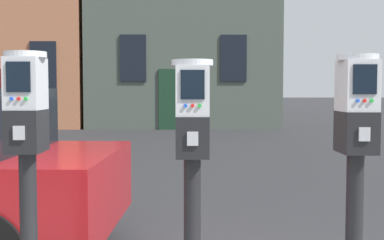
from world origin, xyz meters
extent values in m
cube|color=black|center=(-0.68, -0.15, 1.20)|extent=(0.17, 0.24, 0.22)
cube|color=#A5A8AD|center=(-0.68, -0.28, 1.20)|extent=(0.06, 0.01, 0.07)
cube|color=#B7BABF|center=(-0.68, -0.15, 1.44)|extent=(0.17, 0.23, 0.27)
cube|color=black|center=(-0.68, -0.27, 1.47)|extent=(0.12, 0.01, 0.15)
cylinder|color=blue|center=(-0.71, -0.27, 1.37)|extent=(0.02, 0.01, 0.02)
cylinder|color=red|center=(-0.68, -0.27, 1.37)|extent=(0.02, 0.01, 0.02)
cylinder|color=green|center=(-0.64, -0.27, 1.37)|extent=(0.02, 0.01, 0.02)
cylinder|color=#B7BABF|center=(-0.68, -0.15, 1.59)|extent=(0.22, 0.22, 0.03)
cube|color=black|center=(0.18, -0.15, 1.17)|extent=(0.17, 0.24, 0.21)
cube|color=#A5A8AD|center=(0.18, -0.28, 1.17)|extent=(0.06, 0.01, 0.07)
cube|color=#B7BABF|center=(0.18, -0.15, 1.41)|extent=(0.17, 0.23, 0.26)
cube|color=black|center=(0.18, -0.27, 1.44)|extent=(0.12, 0.01, 0.15)
cylinder|color=blue|center=(0.15, -0.27, 1.33)|extent=(0.02, 0.01, 0.02)
cylinder|color=red|center=(0.18, -0.27, 1.33)|extent=(0.02, 0.01, 0.02)
cylinder|color=green|center=(0.22, -0.27, 1.33)|extent=(0.02, 0.01, 0.02)
cylinder|color=#B7BABF|center=(0.18, -0.15, 1.55)|extent=(0.22, 0.22, 0.03)
cube|color=black|center=(1.04, -0.15, 1.19)|extent=(0.17, 0.24, 0.22)
cube|color=#A5A8AD|center=(1.04, -0.28, 1.19)|extent=(0.06, 0.01, 0.07)
cube|color=#B7BABF|center=(1.04, -0.15, 1.43)|extent=(0.17, 0.23, 0.27)
cube|color=black|center=(1.04, -0.27, 1.46)|extent=(0.12, 0.01, 0.15)
cylinder|color=blue|center=(1.01, -0.27, 1.36)|extent=(0.02, 0.01, 0.02)
cylinder|color=red|center=(1.04, -0.27, 1.36)|extent=(0.02, 0.01, 0.02)
cylinder|color=green|center=(1.08, -0.27, 1.36)|extent=(0.02, 0.01, 0.02)
cylinder|color=#B7BABF|center=(1.04, -0.15, 1.58)|extent=(0.22, 0.22, 0.03)
cylinder|color=black|center=(-1.11, 2.18, 0.32)|extent=(0.65, 0.25, 0.64)
cube|color=black|center=(-4.69, 14.86, 2.24)|extent=(0.90, 0.06, 1.60)
cube|color=black|center=(-1.60, 14.86, 2.48)|extent=(0.90, 0.06, 1.60)
cube|color=black|center=(1.86, 14.86, 2.48)|extent=(0.90, 0.06, 1.60)
cube|color=#193823|center=(-0.23, 14.86, 1.05)|extent=(1.00, 0.07, 2.10)
camera|label=1|loc=(0.14, -2.80, 1.42)|focal=47.72mm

